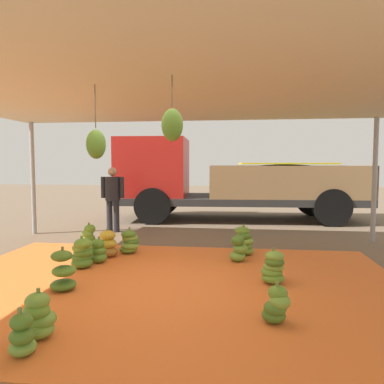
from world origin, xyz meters
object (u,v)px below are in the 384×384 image
(cargo_truck_main, at_px, (227,180))
(banana_bunch_11, at_px, (89,239))
(banana_bunch_4, at_px, (98,252))
(worker_0, at_px, (113,194))
(banana_bunch_6, at_px, (238,249))
(banana_bunch_8, at_px, (39,317))
(banana_bunch_10, at_px, (244,242))
(banana_bunch_9, at_px, (108,244))
(banana_bunch_7, at_px, (22,336))
(banana_bunch_3, at_px, (273,268))
(banana_bunch_12, at_px, (130,242))
(banana_bunch_5, at_px, (276,306))
(banana_bunch_2, at_px, (82,254))
(banana_bunch_0, at_px, (63,272))

(cargo_truck_main, bearing_deg, banana_bunch_11, -118.38)
(banana_bunch_4, distance_m, worker_0, 2.94)
(banana_bunch_11, bearing_deg, banana_bunch_6, -6.70)
(banana_bunch_4, relative_size, worker_0, 0.28)
(banana_bunch_8, xyz_separation_m, banana_bunch_10, (1.97, 3.43, 0.04))
(banana_bunch_6, xyz_separation_m, banana_bunch_9, (-2.29, 0.07, 0.01))
(banana_bunch_7, bearing_deg, banana_bunch_6, 60.90)
(banana_bunch_7, relative_size, banana_bunch_8, 0.91)
(banana_bunch_4, height_order, banana_bunch_6, banana_bunch_6)
(banana_bunch_7, xyz_separation_m, banana_bunch_11, (-0.92, 3.62, 0.07))
(banana_bunch_11, xyz_separation_m, cargo_truck_main, (2.41, 4.46, 0.92))
(banana_bunch_3, height_order, banana_bunch_12, banana_bunch_3)
(banana_bunch_5, bearing_deg, banana_bunch_9, 137.77)
(banana_bunch_2, height_order, banana_bunch_12, banana_bunch_2)
(banana_bunch_9, distance_m, cargo_truck_main, 5.19)
(banana_bunch_8, height_order, cargo_truck_main, cargo_truck_main)
(banana_bunch_5, height_order, worker_0, worker_0)
(banana_bunch_9, relative_size, worker_0, 0.32)
(banana_bunch_12, bearing_deg, banana_bunch_6, -10.04)
(banana_bunch_0, relative_size, banana_bunch_9, 1.14)
(banana_bunch_6, height_order, worker_0, worker_0)
(banana_bunch_7, bearing_deg, banana_bunch_2, 103.23)
(banana_bunch_2, bearing_deg, banana_bunch_5, -31.17)
(banana_bunch_6, xyz_separation_m, banana_bunch_8, (-1.87, -2.95, -0.00))
(banana_bunch_6, bearing_deg, banana_bunch_11, 173.30)
(banana_bunch_3, bearing_deg, banana_bunch_6, 114.00)
(banana_bunch_4, distance_m, banana_bunch_8, 2.65)
(banana_bunch_6, height_order, banana_bunch_8, banana_bunch_6)
(banana_bunch_5, xyz_separation_m, worker_0, (-3.39, 4.78, 0.72))
(banana_bunch_9, height_order, banana_bunch_10, banana_bunch_10)
(banana_bunch_3, bearing_deg, banana_bunch_11, 156.79)
(cargo_truck_main, distance_m, worker_0, 3.58)
(banana_bunch_9, distance_m, banana_bunch_12, 0.42)
(banana_bunch_7, distance_m, cargo_truck_main, 8.28)
(banana_bunch_0, relative_size, banana_bunch_2, 1.13)
(banana_bunch_5, xyz_separation_m, banana_bunch_6, (-0.38, 2.35, 0.02))
(banana_bunch_10, bearing_deg, banana_bunch_5, -84.34)
(banana_bunch_3, xyz_separation_m, cargo_truck_main, (-0.81, 5.84, 0.96))
(banana_bunch_6, height_order, banana_bunch_10, banana_bunch_10)
(banana_bunch_11, height_order, worker_0, worker_0)
(banana_bunch_2, distance_m, banana_bunch_4, 0.34)
(banana_bunch_2, relative_size, banana_bunch_10, 0.91)
(banana_bunch_11, bearing_deg, banana_bunch_10, 3.14)
(banana_bunch_3, bearing_deg, banana_bunch_5, -94.17)
(banana_bunch_9, relative_size, banana_bunch_11, 0.90)
(banana_bunch_3, distance_m, cargo_truck_main, 5.98)
(banana_bunch_3, relative_size, cargo_truck_main, 0.07)
(banana_bunch_6, xyz_separation_m, banana_bunch_7, (-1.83, -3.29, -0.03))
(banana_bunch_12, bearing_deg, banana_bunch_11, -177.99)
(banana_bunch_9, bearing_deg, banana_bunch_6, -1.70)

